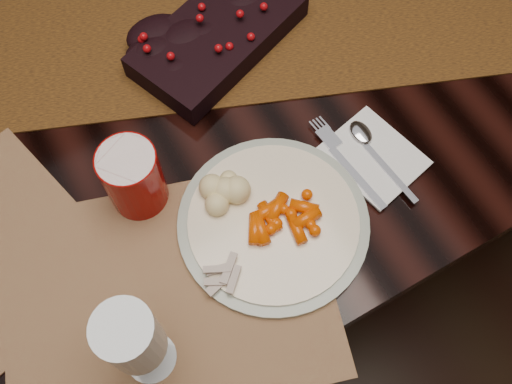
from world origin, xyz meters
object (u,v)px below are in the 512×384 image
red_cup (133,178)px  mashed_potatoes (224,188)px  dining_table (204,173)px  wine_glass (138,345)px  placemat_main (169,293)px  turkey_shreds (222,276)px  baby_carrots (284,225)px  dinner_plate (273,222)px  centerpiece (218,33)px  napkin (373,157)px

red_cup → mashed_potatoes: bearing=-31.4°
dining_table → wine_glass: bearing=-122.1°
placemat_main → turkey_shreds: turkey_shreds is taller
turkey_shreds → red_cup: red_cup is taller
dining_table → baby_carrots: baby_carrots is taller
placemat_main → baby_carrots: baby_carrots is taller
dinner_plate → mashed_potatoes: bearing=119.5°
dining_table → wine_glass: size_ratio=8.91×
wine_glass → placemat_main: bearing=49.6°
dining_table → red_cup: (-0.16, -0.17, 0.44)m
dining_table → dinner_plate: bearing=-91.6°
turkey_shreds → red_cup: 0.19m
placemat_main → mashed_potatoes: (0.14, 0.09, 0.04)m
baby_carrots → centerpiece: bearing=77.3°
placemat_main → centerpiece: bearing=70.0°
napkin → red_cup: (-0.35, 0.12, 0.06)m
centerpiece → placemat_main: 0.46m
turkey_shreds → napkin: (0.31, 0.06, -0.02)m
wine_glass → centerpiece: bearing=52.3°
placemat_main → turkey_shreds: bearing=0.4°
mashed_potatoes → wine_glass: 0.27m
dining_table → wine_glass: wine_glass is taller
red_cup → turkey_shreds: bearing=-75.6°
dining_table → turkey_shreds: 0.55m
turkey_shreds → wine_glass: size_ratio=0.31×
placemat_main → wine_glass: wine_glass is taller
mashed_potatoes → napkin: (0.24, -0.05, -0.03)m
mashed_potatoes → dinner_plate: bearing=-60.5°
wine_glass → napkin: bearing=13.9°
mashed_potatoes → wine_glass: (-0.20, -0.16, 0.06)m
dining_table → centerpiece: (0.08, 0.03, 0.41)m
centerpiece → mashed_potatoes: 0.30m
red_cup → dinner_plate: bearing=-42.8°
centerpiece → napkin: (0.11, -0.33, -0.03)m
placemat_main → baby_carrots: (0.19, -0.00, 0.03)m
baby_carrots → red_cup: bearing=135.3°
dinner_plate → centerpiece: bearing=75.5°
centerpiece → dinner_plate: size_ratio=1.06×
baby_carrots → red_cup: red_cup is taller
dining_table → napkin: bearing=-57.4°
dining_table → centerpiece: size_ratio=5.80×
centerpiece → wine_glass: 0.55m
mashed_potatoes → red_cup: red_cup is taller
turkey_shreds → napkin: size_ratio=0.43×
baby_carrots → turkey_shreds: 0.12m
dinner_plate → baby_carrots: (0.01, -0.02, 0.02)m
dining_table → turkey_shreds: turkey_shreds is taller
dining_table → red_cup: size_ratio=14.98×
mashed_potatoes → red_cup: 0.14m
centerpiece → dinner_plate: (-0.09, -0.35, -0.02)m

